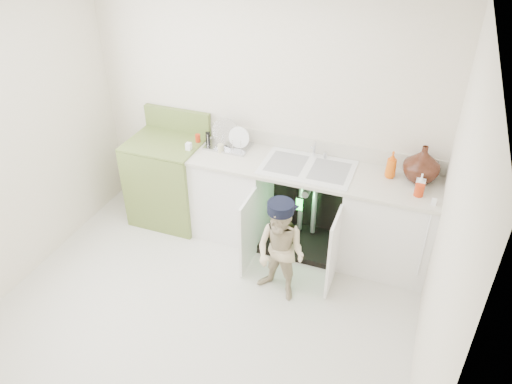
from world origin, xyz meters
TOP-DOWN VIEW (x-y plane):
  - ground at (0.00, 0.00)m, footprint 3.50×3.50m
  - room_shell at (0.00, 0.00)m, footprint 6.00×5.50m
  - counter_run at (0.58, 1.21)m, footprint 2.44×1.02m
  - avocado_stove at (-0.93, 1.18)m, footprint 0.74×0.65m
  - repair_worker at (0.55, 0.45)m, footprint 0.55×0.66m

SIDE VIEW (x-z plane):
  - ground at x=0.00m, z-range 0.00..0.00m
  - avocado_stove at x=-0.93m, z-range -0.10..1.05m
  - counter_run at x=0.58m, z-range -0.14..1.09m
  - repair_worker at x=0.55m, z-range 0.00..0.98m
  - room_shell at x=0.00m, z-range 0.62..1.88m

